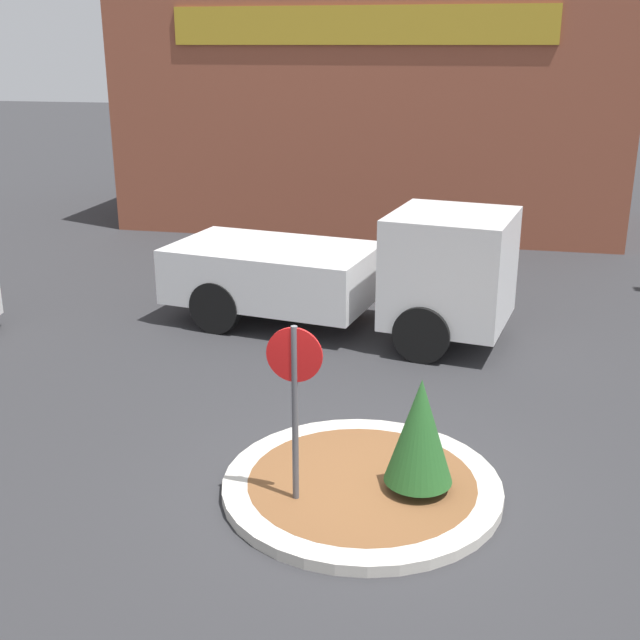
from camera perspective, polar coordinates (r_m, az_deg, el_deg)
The scene contains 6 objects.
ground_plane at distance 9.52m, azimuth 2.98°, elevation -12.03°, with size 120.00×120.00×0.00m, color #2D2D30.
traffic_island at distance 9.48m, azimuth 2.99°, elevation -11.68°, with size 3.23×3.23×0.13m.
stop_sign at distance 8.51m, azimuth -1.81°, elevation -4.82°, with size 0.61×0.07×2.16m.
island_shrub at distance 9.01m, azimuth 7.12°, elevation -7.82°, with size 0.77×0.77×1.34m.
utility_truck at distance 14.20m, azimuth 2.45°, elevation 3.44°, with size 6.37×3.13×2.27m.
storefront_building at distance 23.64m, azimuth 3.94°, elevation 14.54°, with size 13.43×6.07×6.15m.
Camera 1 is at (1.24, -8.06, 4.90)m, focal length 45.00 mm.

